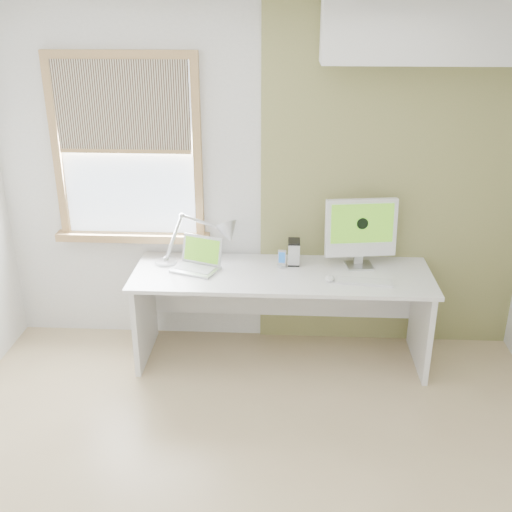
# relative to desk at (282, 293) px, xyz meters

# --- Properties ---
(room) EXTENTS (4.04, 3.54, 2.64)m
(room) POSITION_rel_desk_xyz_m (-0.17, -1.44, 0.77)
(room) COLOR tan
(room) RESTS_ON ground
(accent_wall) EXTENTS (2.00, 0.02, 2.60)m
(accent_wall) POSITION_rel_desk_xyz_m (0.83, 0.30, 0.77)
(accent_wall) COLOR olive
(accent_wall) RESTS_ON room
(soffit) EXTENTS (1.60, 0.40, 0.42)m
(soffit) POSITION_rel_desk_xyz_m (1.03, 0.13, 1.87)
(soffit) COLOR white
(soffit) RESTS_ON room
(window) EXTENTS (1.20, 0.14, 1.42)m
(window) POSITION_rel_desk_xyz_m (-1.17, 0.27, 1.01)
(window) COLOR #9E7745
(window) RESTS_ON room
(desk) EXTENTS (2.20, 0.70, 0.73)m
(desk) POSITION_rel_desk_xyz_m (0.00, 0.00, 0.00)
(desk) COLOR white
(desk) RESTS_ON room
(desk_lamp) EXTENTS (0.71, 0.31, 0.39)m
(desk_lamp) POSITION_rel_desk_xyz_m (-0.50, 0.13, 0.40)
(desk_lamp) COLOR #B6B8BB
(desk_lamp) RESTS_ON desk
(laptop) EXTENTS (0.39, 0.36, 0.23)m
(laptop) POSITION_rel_desk_xyz_m (-0.63, -0.01, 0.25)
(laptop) COLOR #B6B8BB
(laptop) RESTS_ON desk
(phone_dock) EXTENTS (0.08, 0.08, 0.14)m
(phone_dock) POSITION_rel_desk_xyz_m (-0.00, 0.05, 0.23)
(phone_dock) COLOR #B6B8BB
(phone_dock) RESTS_ON desk
(external_drive) EXTENTS (0.09, 0.14, 0.19)m
(external_drive) POSITION_rel_desk_xyz_m (0.09, 0.12, 0.29)
(external_drive) COLOR #B6B8BB
(external_drive) RESTS_ON desk
(imac) EXTENTS (0.54, 0.20, 0.52)m
(imac) POSITION_rel_desk_xyz_m (0.58, 0.11, 0.49)
(imac) COLOR #B6B8BB
(imac) RESTS_ON desk
(keyboard) EXTENTS (0.41, 0.15, 0.02)m
(keyboard) POSITION_rel_desk_xyz_m (0.58, -0.20, 0.20)
(keyboard) COLOR white
(keyboard) RESTS_ON desk
(mouse) EXTENTS (0.07, 0.11, 0.03)m
(mouse) POSITION_rel_desk_xyz_m (0.35, -0.17, 0.21)
(mouse) COLOR white
(mouse) RESTS_ON desk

